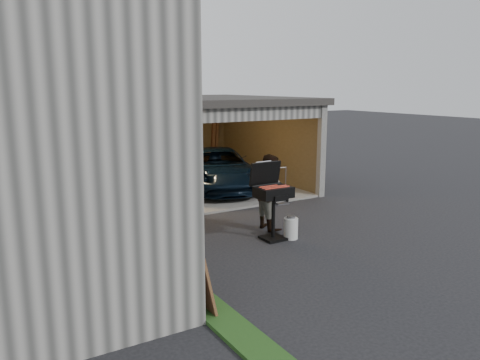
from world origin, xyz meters
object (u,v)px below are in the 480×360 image
(man, at_px, (270,192))
(plywood_panel, at_px, (197,279))
(hand_truck, at_px, (281,196))
(propane_tank, at_px, (291,228))
(minivan, at_px, (218,170))
(bbq_grill, at_px, (272,195))
(woman, at_px, (185,203))

(man, relative_size, plywood_panel, 1.79)
(plywood_panel, relative_size, hand_truck, 0.94)
(man, relative_size, propane_tank, 3.79)
(man, height_order, hand_truck, man)
(minivan, bearing_deg, plywood_panel, -104.02)
(propane_tank, xyz_separation_m, plywood_panel, (-3.17, -1.91, 0.25))
(bbq_grill, bearing_deg, woman, 143.18)
(minivan, relative_size, woman, 3.03)
(bbq_grill, relative_size, propane_tank, 3.61)
(woman, relative_size, bbq_grill, 0.90)
(minivan, xyz_separation_m, propane_tank, (-0.95, -5.05, -0.40))
(woman, height_order, hand_truck, woman)
(man, bearing_deg, propane_tank, -179.36)
(bbq_grill, bearing_deg, plywood_panel, -143.20)
(plywood_panel, xyz_separation_m, hand_truck, (4.81, 4.51, -0.28))
(man, height_order, bbq_grill, man)
(woman, height_order, propane_tank, woman)
(minivan, xyz_separation_m, man, (-0.92, -4.19, 0.24))
(minivan, relative_size, bbq_grill, 2.72)
(minivan, relative_size, man, 2.59)
(woman, distance_m, plywood_panel, 3.49)
(plywood_panel, bearing_deg, minivan, 59.39)
(minivan, height_order, propane_tank, minivan)
(propane_tank, height_order, plywood_panel, plywood_panel)
(woman, height_order, plywood_panel, woman)
(woman, bearing_deg, bbq_grill, 31.13)
(woman, distance_m, hand_truck, 3.79)
(man, distance_m, bbq_grill, 0.79)
(woman, bearing_deg, minivan, 120.62)
(woman, xyz_separation_m, plywood_panel, (-1.28, -3.24, -0.26))
(plywood_panel, bearing_deg, bbq_grill, 36.80)
(woman, distance_m, man, 1.98)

